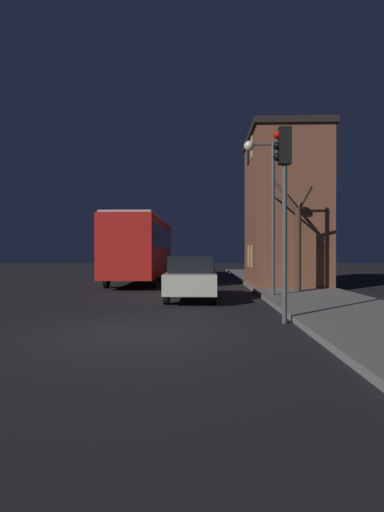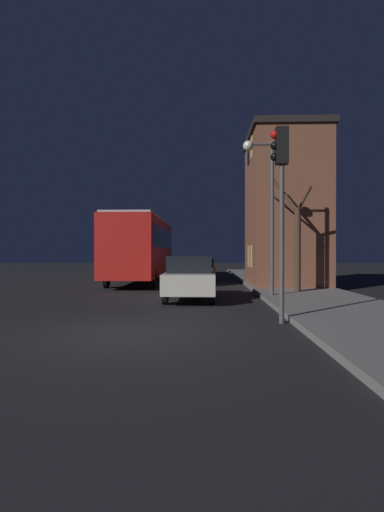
{
  "view_description": "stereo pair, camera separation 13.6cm",
  "coord_description": "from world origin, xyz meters",
  "px_view_note": "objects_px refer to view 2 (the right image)",
  "views": [
    {
      "loc": [
        1.53,
        -8.5,
        1.72
      ],
      "look_at": [
        0.99,
        11.94,
        1.57
      ],
      "focal_mm": 28.0,
      "sensor_mm": 36.0,
      "label": 1
    },
    {
      "loc": [
        1.67,
        -8.5,
        1.72
      ],
      "look_at": [
        0.99,
        11.94,
        1.57
      ],
      "focal_mm": 28.0,
      "sensor_mm": 36.0,
      "label": 2
    }
  ],
  "objects_px": {
    "car_mid_lane": "(201,269)",
    "bare_tree": "(296,239)",
    "traffic_light": "(281,184)",
    "bus": "(142,245)",
    "streetlamp": "(264,192)",
    "car_far_lane": "(202,265)",
    "car_near_lane": "(190,277)"
  },
  "relations": [
    {
      "from": "car_mid_lane",
      "to": "bare_tree",
      "type": "bearing_deg",
      "value": -64.37
    },
    {
      "from": "traffic_light",
      "to": "bare_tree",
      "type": "bearing_deg",
      "value": 74.47
    },
    {
      "from": "traffic_light",
      "to": "bus",
      "type": "xyz_separation_m",
      "value": [
        -5.5,
        13.02,
        -1.23
      ]
    },
    {
      "from": "bus",
      "to": "car_mid_lane",
      "type": "relative_size",
      "value": 2.37
    },
    {
      "from": "streetlamp",
      "to": "car_far_lane",
      "type": "height_order",
      "value": "streetlamp"
    },
    {
      "from": "bare_tree",
      "to": "car_mid_lane",
      "type": "height_order",
      "value": "bare_tree"
    },
    {
      "from": "streetlamp",
      "to": "traffic_light",
      "type": "height_order",
      "value": "streetlamp"
    },
    {
      "from": "car_near_lane",
      "to": "bus",
      "type": "bearing_deg",
      "value": 110.9
    },
    {
      "from": "traffic_light",
      "to": "car_far_lane",
      "type": "relative_size",
      "value": 1.06
    },
    {
      "from": "streetlamp",
      "to": "car_mid_lane",
      "type": "distance_m",
      "value": 10.9
    },
    {
      "from": "bus",
      "to": "car_far_lane",
      "type": "xyz_separation_m",
      "value": [
        3.38,
        10.39,
        -1.43
      ]
    },
    {
      "from": "streetlamp",
      "to": "car_near_lane",
      "type": "relative_size",
      "value": 1.29
    },
    {
      "from": "car_near_lane",
      "to": "car_mid_lane",
      "type": "distance_m",
      "value": 10.47
    },
    {
      "from": "car_near_lane",
      "to": "bare_tree",
      "type": "bearing_deg",
      "value": 25.13
    },
    {
      "from": "bus",
      "to": "car_near_lane",
      "type": "bearing_deg",
      "value": -69.1
    },
    {
      "from": "car_near_lane",
      "to": "car_mid_lane",
      "type": "xyz_separation_m",
      "value": [
        0.26,
        10.47,
        -0.12
      ]
    },
    {
      "from": "traffic_light",
      "to": "streetlamp",
      "type": "bearing_deg",
      "value": 86.03
    },
    {
      "from": "traffic_light",
      "to": "car_near_lane",
      "type": "bearing_deg",
      "value": 116.05
    },
    {
      "from": "bus",
      "to": "car_far_lane",
      "type": "height_order",
      "value": "bus"
    },
    {
      "from": "traffic_light",
      "to": "car_mid_lane",
      "type": "distance_m",
      "value": 15.74
    },
    {
      "from": "bare_tree",
      "to": "car_far_lane",
      "type": "distance_m",
      "value": 17.06
    },
    {
      "from": "bare_tree",
      "to": "car_near_lane",
      "type": "height_order",
      "value": "bare_tree"
    },
    {
      "from": "traffic_light",
      "to": "car_mid_lane",
      "type": "bearing_deg",
      "value": 97.91
    },
    {
      "from": "bare_tree",
      "to": "car_near_lane",
      "type": "bearing_deg",
      "value": -154.87
    },
    {
      "from": "car_near_lane",
      "to": "car_far_lane",
      "type": "distance_m",
      "value": 18.53
    },
    {
      "from": "car_near_lane",
      "to": "car_mid_lane",
      "type": "height_order",
      "value": "car_near_lane"
    },
    {
      "from": "streetlamp",
      "to": "car_far_lane",
      "type": "xyz_separation_m",
      "value": [
        -2.48,
        18.15,
        -3.27
      ]
    },
    {
      "from": "car_near_lane",
      "to": "traffic_light",
      "type": "bearing_deg",
      "value": -63.95
    },
    {
      "from": "traffic_light",
      "to": "car_far_lane",
      "type": "distance_m",
      "value": 23.66
    },
    {
      "from": "streetlamp",
      "to": "car_near_lane",
      "type": "distance_m",
      "value": 4.22
    },
    {
      "from": "car_far_lane",
      "to": "bus",
      "type": "bearing_deg",
      "value": -108.02
    },
    {
      "from": "bare_tree",
      "to": "bus",
      "type": "bearing_deg",
      "value": 140.48
    }
  ]
}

